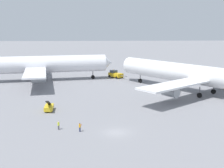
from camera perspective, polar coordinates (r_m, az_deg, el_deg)
name	(u,v)px	position (r m, az deg, el deg)	size (l,w,h in m)	color
ground_plane	(117,132)	(55.64, 0.84, -8.98)	(600.00, 600.00, 0.00)	gray
airliner_at_gate_left	(41,65)	(106.62, -13.05, 3.53)	(48.65, 46.79, 16.11)	silver
airliner_being_pushed	(198,75)	(87.51, 15.63, 1.59)	(42.01, 49.32, 15.35)	white
pushback_tug	(115,74)	(110.52, 0.64, 1.82)	(6.37, 7.85, 2.92)	gold
gse_belt_loader_portside	(49,107)	(70.02, -11.67, -4.26)	(1.93, 4.95, 3.02)	gold
ground_crew_marshaller_foreground	(59,125)	(57.60, -9.92, -7.57)	(0.36, 0.47, 1.60)	#4C4C51
ground_crew_wing_walker_right	(80,127)	(55.99, -6.01, -7.99)	(0.50, 0.36, 1.64)	#2D3351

